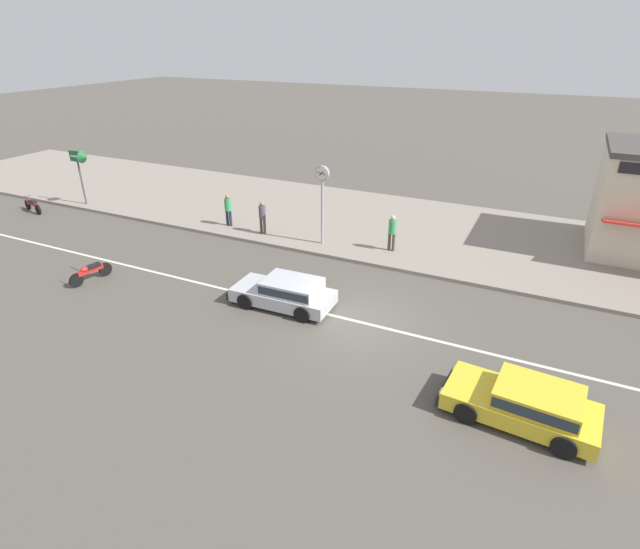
# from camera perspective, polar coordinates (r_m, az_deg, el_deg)

# --- Properties ---
(ground_plane) EXTENTS (160.00, 160.00, 0.00)m
(ground_plane) POSITION_cam_1_polar(r_m,az_deg,el_deg) (17.71, 4.07, -5.32)
(ground_plane) COLOR #544F47
(lane_centre_stripe) EXTENTS (50.40, 0.14, 0.01)m
(lane_centre_stripe) POSITION_cam_1_polar(r_m,az_deg,el_deg) (17.70, 4.07, -5.31)
(lane_centre_stripe) COLOR silver
(lane_centre_stripe) RESTS_ON ground
(kerb_strip) EXTENTS (68.00, 10.00, 0.15)m
(kerb_strip) POSITION_cam_1_polar(r_m,az_deg,el_deg) (25.93, 12.01, 4.84)
(kerb_strip) COLOR gray
(kerb_strip) RESTS_ON ground
(hatchback_yellow_0) EXTENTS (4.01, 2.06, 1.10)m
(hatchback_yellow_0) POSITION_cam_1_polar(r_m,az_deg,el_deg) (14.28, 22.52, -13.36)
(hatchback_yellow_0) COLOR yellow
(hatchback_yellow_0) RESTS_ON ground
(hatchback_silver_2) EXTENTS (3.90, 1.86, 1.10)m
(hatchback_silver_2) POSITION_cam_1_polar(r_m,az_deg,el_deg) (18.36, -3.89, -1.99)
(hatchback_silver_2) COLOR #B7BABF
(hatchback_silver_2) RESTS_ON ground
(motorcycle_0) EXTENTS (0.60, 1.83, 0.80)m
(motorcycle_0) POSITION_cam_1_polar(r_m,az_deg,el_deg) (22.28, -24.79, 0.30)
(motorcycle_0) COLOR black
(motorcycle_0) RESTS_ON ground
(motorcycle_2) EXTENTS (1.86, 0.71, 0.80)m
(motorcycle_2) POSITION_cam_1_polar(r_m,az_deg,el_deg) (32.69, -30.04, 6.94)
(motorcycle_2) COLOR black
(motorcycle_2) RESTS_ON ground
(street_clock) EXTENTS (0.65, 0.22, 3.70)m
(street_clock) POSITION_cam_1_polar(r_m,az_deg,el_deg) (22.82, 0.26, 9.99)
(street_clock) COLOR #9E9EA3
(street_clock) RESTS_ON kerb_strip
(arrow_signboard) EXTENTS (1.32, 0.66, 3.11)m
(arrow_signboard) POSITION_cam_1_polar(r_m,az_deg,el_deg) (31.38, -25.50, 11.71)
(arrow_signboard) COLOR #4C4C51
(arrow_signboard) RESTS_ON kerb_strip
(pedestrian_near_clock) EXTENTS (0.34, 0.34, 1.69)m
(pedestrian_near_clock) POSITION_cam_1_polar(r_m,az_deg,el_deg) (22.79, 8.25, 5.04)
(pedestrian_near_clock) COLOR #4C4238
(pedestrian_near_clock) RESTS_ON kerb_strip
(pedestrian_mid_kerb) EXTENTS (0.34, 0.34, 1.62)m
(pedestrian_mid_kerb) POSITION_cam_1_polar(r_m,az_deg,el_deg) (24.80, -6.61, 6.77)
(pedestrian_mid_kerb) COLOR #4C4238
(pedestrian_mid_kerb) RESTS_ON kerb_strip
(pedestrian_by_shop) EXTENTS (0.34, 0.34, 1.64)m
(pedestrian_by_shop) POSITION_cam_1_polar(r_m,az_deg,el_deg) (26.07, -10.47, 7.51)
(pedestrian_by_shop) COLOR #232838
(pedestrian_by_shop) RESTS_ON kerb_strip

